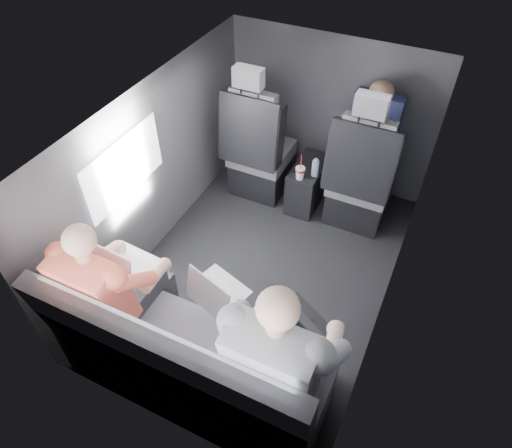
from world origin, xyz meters
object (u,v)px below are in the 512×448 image
at_px(laptop_white, 122,264).
at_px(front_seat_right, 360,183).
at_px(center_console, 307,184).
at_px(passenger_front_right, 373,130).
at_px(rear_bench, 188,363).
at_px(passenger_rear_left, 114,287).
at_px(passenger_rear_right, 283,356).
at_px(water_bottle, 315,168).
at_px(laptop_black, 297,329).
at_px(front_seat_left, 259,155).
at_px(laptop_silver, 216,291).
at_px(soda_cup, 300,173).

bearing_deg(laptop_white, front_seat_right, 58.19).
distance_m(center_console, passenger_front_right, 0.72).
xyz_separation_m(rear_bench, laptop_white, (-0.58, 0.25, 0.32)).
bearing_deg(passenger_rear_left, passenger_rear_right, -0.08).
height_order(front_seat_right, laptop_white, front_seat_right).
relative_size(water_bottle, laptop_black, 0.35).
height_order(front_seat_left, laptop_silver, front_seat_left).
relative_size(laptop_white, passenger_rear_left, 0.29).
bearing_deg(passenger_rear_left, water_bottle, 70.82).
xyz_separation_m(front_seat_right, passenger_rear_left, (-0.97, -1.81, 0.22)).
height_order(front_seat_left, passenger_front_right, front_seat_left).
xyz_separation_m(front_seat_left, laptop_silver, (0.48, -1.59, 0.23)).
distance_m(center_console, water_bottle, 0.31).
bearing_deg(center_console, passenger_rear_right, -73.81).
relative_size(front_seat_left, laptop_silver, 3.43).
relative_size(center_console, laptop_silver, 1.30).
bearing_deg(laptop_black, center_console, 108.03).
xyz_separation_m(front_seat_right, laptop_silver, (-0.42, -1.59, 0.23)).
relative_size(laptop_black, passenger_rear_left, 0.40).
bearing_deg(laptop_silver, laptop_black, -4.14).
relative_size(front_seat_right, water_bottle, 7.62).
distance_m(front_seat_left, soda_cup, 0.47).
xyz_separation_m(front_seat_right, passenger_rear_right, (0.09, -1.81, 0.25)).
bearing_deg(soda_cup, laptop_white, -110.61).
distance_m(center_console, laptop_white, 1.84).
relative_size(center_console, soda_cup, 2.05).
xyz_separation_m(center_console, soda_cup, (-0.01, -0.19, 0.26)).
height_order(passenger_rear_left, passenger_front_right, passenger_rear_left).
bearing_deg(water_bottle, front_seat_left, 172.84).
bearing_deg(front_seat_right, passenger_rear_left, -118.27).
distance_m(rear_bench, laptop_black, 0.69).
bearing_deg(rear_bench, water_bottle, 87.39).
distance_m(front_seat_left, laptop_silver, 1.67).
bearing_deg(passenger_rear_left, rear_bench, -10.41).
height_order(front_seat_right, passenger_rear_right, passenger_rear_right).
relative_size(center_console, laptop_black, 1.00).
bearing_deg(laptop_white, rear_bench, -23.05).
bearing_deg(front_seat_left, center_console, 5.07).
xyz_separation_m(front_seat_left, passenger_rear_left, (-0.07, -1.81, 0.22)).
xyz_separation_m(laptop_white, passenger_front_right, (1.00, 1.91, 0.11)).
height_order(soda_cup, passenger_rear_right, passenger_rear_right).
relative_size(laptop_black, passenger_rear_right, 0.37).
height_order(center_console, passenger_rear_left, passenger_rear_left).
height_order(laptop_silver, passenger_rear_left, passenger_rear_left).
relative_size(soda_cup, laptop_white, 0.69).
relative_size(front_seat_right, passenger_front_right, 1.75).
bearing_deg(rear_bench, passenger_rear_right, 9.98).
bearing_deg(water_bottle, laptop_black, -73.61).
bearing_deg(rear_bench, passenger_front_right, 78.83).
height_order(water_bottle, laptop_white, laptop_white).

